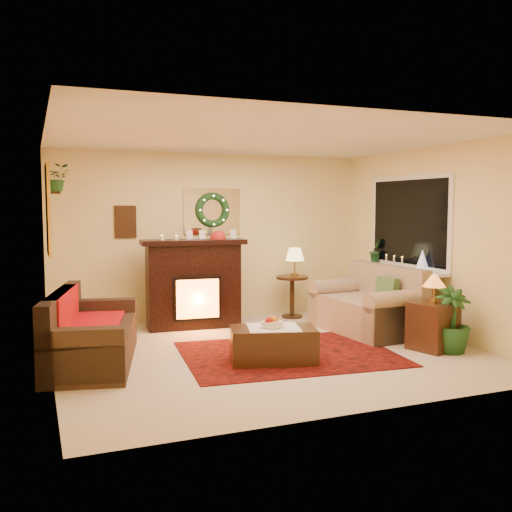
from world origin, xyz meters
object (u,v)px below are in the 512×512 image
object	(u,v)px
sofa	(93,326)
end_table_square	(433,328)
fireplace	(193,290)
side_table_round	(292,297)
coffee_table	(273,345)
loveseat	(366,303)

from	to	relation	value
sofa	end_table_square	distance (m)	4.10
fireplace	side_table_round	bearing A→B (deg)	9.53
fireplace	end_table_square	xyz separation A→B (m)	(2.43, -2.35, -0.28)
fireplace	side_table_round	xyz separation A→B (m)	(1.67, 0.15, -0.23)
sofa	fireplace	bearing A→B (deg)	55.37
end_table_square	sofa	bearing A→B (deg)	166.97
side_table_round	end_table_square	xyz separation A→B (m)	(0.76, -2.50, -0.05)
side_table_round	sofa	bearing A→B (deg)	-153.97
coffee_table	sofa	bearing A→B (deg)	174.50
loveseat	coffee_table	bearing A→B (deg)	-156.54
side_table_round	end_table_square	bearing A→B (deg)	-73.13
end_table_square	loveseat	bearing A→B (deg)	101.14
sofa	coffee_table	size ratio (longest dim) A/B	2.01
end_table_square	coffee_table	xyz separation A→B (m)	(-2.08, 0.19, -0.06)
side_table_round	fireplace	bearing A→B (deg)	-174.86
loveseat	side_table_round	world-z (taller)	loveseat
side_table_round	coffee_table	world-z (taller)	side_table_round
fireplace	side_table_round	world-z (taller)	fireplace
fireplace	coffee_table	xyz separation A→B (m)	(0.35, -2.16, -0.34)
loveseat	fireplace	bearing A→B (deg)	147.17
sofa	fireplace	size ratio (longest dim) A/B	1.44
fireplace	sofa	bearing A→B (deg)	-133.22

